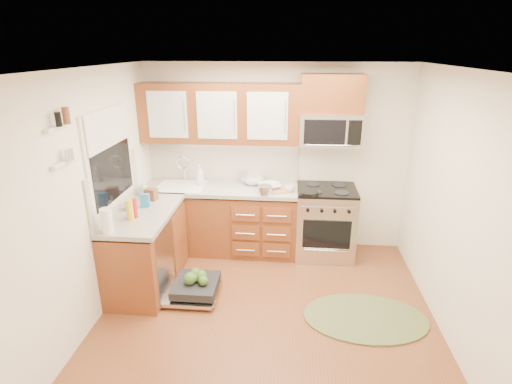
# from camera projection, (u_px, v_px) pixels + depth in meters

# --- Properties ---
(floor) EXTENTS (3.50, 3.50, 0.00)m
(floor) POSITION_uv_depth(u_px,v_px,m) (267.00, 317.00, 4.20)
(floor) COLOR brown
(floor) RESTS_ON ground
(ceiling) EXTENTS (3.50, 3.50, 0.00)m
(ceiling) POSITION_uv_depth(u_px,v_px,m) (269.00, 69.00, 3.34)
(ceiling) COLOR white
(ceiling) RESTS_ON ground
(wall_back) EXTENTS (3.50, 0.04, 2.50)m
(wall_back) POSITION_uv_depth(u_px,v_px,m) (276.00, 158.00, 5.41)
(wall_back) COLOR white
(wall_back) RESTS_ON ground
(wall_front) EXTENTS (3.50, 0.04, 2.50)m
(wall_front) POSITION_uv_depth(u_px,v_px,m) (247.00, 330.00, 2.13)
(wall_front) COLOR white
(wall_front) RESTS_ON ground
(wall_left) EXTENTS (0.04, 3.50, 2.50)m
(wall_left) POSITION_uv_depth(u_px,v_px,m) (90.00, 201.00, 3.92)
(wall_left) COLOR white
(wall_left) RESTS_ON ground
(wall_right) EXTENTS (0.04, 3.50, 2.50)m
(wall_right) POSITION_uv_depth(u_px,v_px,m) (460.00, 214.00, 3.62)
(wall_right) COLOR white
(wall_right) RESTS_ON ground
(base_cabinet_back) EXTENTS (2.05, 0.60, 0.85)m
(base_cabinet_back) POSITION_uv_depth(u_px,v_px,m) (221.00, 221.00, 5.47)
(base_cabinet_back) COLOR #612B15
(base_cabinet_back) RESTS_ON ground
(base_cabinet_left) EXTENTS (0.60, 1.25, 0.85)m
(base_cabinet_left) POSITION_uv_depth(u_px,v_px,m) (146.00, 251.00, 4.67)
(base_cabinet_left) COLOR #612B15
(base_cabinet_left) RESTS_ON ground
(countertop_back) EXTENTS (2.07, 0.64, 0.05)m
(countertop_back) POSITION_uv_depth(u_px,v_px,m) (220.00, 189.00, 5.30)
(countertop_back) COLOR #A4A096
(countertop_back) RESTS_ON base_cabinet_back
(countertop_left) EXTENTS (0.64, 1.27, 0.05)m
(countertop_left) POSITION_uv_depth(u_px,v_px,m) (143.00, 214.00, 4.50)
(countertop_left) COLOR #A4A096
(countertop_left) RESTS_ON base_cabinet_left
(backsplash_back) EXTENTS (2.05, 0.02, 0.57)m
(backsplash_back) POSITION_uv_depth(u_px,v_px,m) (223.00, 160.00, 5.47)
(backsplash_back) COLOR beige
(backsplash_back) RESTS_ON ground
(backsplash_left) EXTENTS (0.02, 1.25, 0.57)m
(backsplash_left) POSITION_uv_depth(u_px,v_px,m) (115.00, 187.00, 4.42)
(backsplash_left) COLOR beige
(backsplash_left) RESTS_ON ground
(upper_cabinets) EXTENTS (2.05, 0.35, 0.75)m
(upper_cabinets) POSITION_uv_depth(u_px,v_px,m) (220.00, 113.00, 5.09)
(upper_cabinets) COLOR #612B15
(upper_cabinets) RESTS_ON ground
(cabinet_over_mw) EXTENTS (0.76, 0.35, 0.47)m
(cabinet_over_mw) POSITION_uv_depth(u_px,v_px,m) (332.00, 94.00, 4.88)
(cabinet_over_mw) COLOR #612B15
(cabinet_over_mw) RESTS_ON ground
(range) EXTENTS (0.76, 0.64, 0.95)m
(range) POSITION_uv_depth(u_px,v_px,m) (325.00, 222.00, 5.31)
(range) COLOR silver
(range) RESTS_ON ground
(microwave) EXTENTS (0.76, 0.38, 0.40)m
(microwave) POSITION_uv_depth(u_px,v_px,m) (330.00, 129.00, 5.01)
(microwave) COLOR silver
(microwave) RESTS_ON ground
(sink) EXTENTS (0.62, 0.50, 0.26)m
(sink) POSITION_uv_depth(u_px,v_px,m) (181.00, 195.00, 5.36)
(sink) COLOR white
(sink) RESTS_ON ground
(dishwasher) EXTENTS (0.70, 0.60, 0.20)m
(dishwasher) POSITION_uv_depth(u_px,v_px,m) (193.00, 288.00, 4.52)
(dishwasher) COLOR silver
(dishwasher) RESTS_ON ground
(window) EXTENTS (0.03, 1.05, 1.05)m
(window) POSITION_uv_depth(u_px,v_px,m) (110.00, 158.00, 4.28)
(window) COLOR white
(window) RESTS_ON ground
(window_blind) EXTENTS (0.02, 0.96, 0.40)m
(window_blind) POSITION_uv_depth(u_px,v_px,m) (108.00, 128.00, 4.17)
(window_blind) COLOR white
(window_blind) RESTS_ON ground
(shelf_upper) EXTENTS (0.04, 0.40, 0.03)m
(shelf_upper) POSITION_uv_depth(u_px,v_px,m) (60.00, 127.00, 3.31)
(shelf_upper) COLOR white
(shelf_upper) RESTS_ON ground
(shelf_lower) EXTENTS (0.04, 0.40, 0.03)m
(shelf_lower) POSITION_uv_depth(u_px,v_px,m) (66.00, 162.00, 3.42)
(shelf_lower) COLOR white
(shelf_lower) RESTS_ON ground
(rug) EXTENTS (1.51, 1.28, 0.02)m
(rug) POSITION_uv_depth(u_px,v_px,m) (365.00, 318.00, 4.17)
(rug) COLOR brown
(rug) RESTS_ON ground
(skillet) EXTENTS (0.30, 0.30, 0.05)m
(skillet) POSITION_uv_depth(u_px,v_px,m) (309.00, 193.00, 4.93)
(skillet) COLOR black
(skillet) RESTS_ON range
(stock_pot) EXTENTS (0.23, 0.23, 0.11)m
(stock_pot) POSITION_uv_depth(u_px,v_px,m) (265.00, 190.00, 5.01)
(stock_pot) COLOR silver
(stock_pot) RESTS_ON countertop_back
(cutting_board) EXTENTS (0.30, 0.22, 0.02)m
(cutting_board) POSITION_uv_depth(u_px,v_px,m) (281.00, 191.00, 5.12)
(cutting_board) COLOR #A7844C
(cutting_board) RESTS_ON countertop_back
(canister) EXTENTS (0.12, 0.12, 0.16)m
(canister) POSITION_uv_depth(u_px,v_px,m) (244.00, 177.00, 5.43)
(canister) COLOR silver
(canister) RESTS_ON countertop_back
(paper_towel_roll) EXTENTS (0.15, 0.15, 0.25)m
(paper_towel_roll) POSITION_uv_depth(u_px,v_px,m) (107.00, 221.00, 3.96)
(paper_towel_roll) COLOR white
(paper_towel_roll) RESTS_ON countertop_left
(mustard_bottle) EXTENTS (0.09, 0.09, 0.23)m
(mustard_bottle) POSITION_uv_depth(u_px,v_px,m) (130.00, 210.00, 4.25)
(mustard_bottle) COLOR yellow
(mustard_bottle) RESTS_ON countertop_left
(red_bottle) EXTENTS (0.07, 0.07, 0.21)m
(red_bottle) POSITION_uv_depth(u_px,v_px,m) (135.00, 208.00, 4.31)
(red_bottle) COLOR red
(red_bottle) RESTS_ON countertop_left
(wooden_box) EXTENTS (0.16, 0.13, 0.14)m
(wooden_box) POSITION_uv_depth(u_px,v_px,m) (151.00, 194.00, 4.83)
(wooden_box) COLOR brown
(wooden_box) RESTS_ON countertop_left
(blue_carton) EXTENTS (0.11, 0.07, 0.16)m
(blue_carton) POSITION_uv_depth(u_px,v_px,m) (145.00, 200.00, 4.60)
(blue_carton) COLOR #2880BE
(blue_carton) RESTS_ON countertop_left
(bowl_a) EXTENTS (0.38, 0.38, 0.07)m
(bowl_a) POSITION_uv_depth(u_px,v_px,m) (269.00, 186.00, 5.21)
(bowl_a) COLOR #999999
(bowl_a) RESTS_ON countertop_back
(bowl_b) EXTENTS (0.29, 0.29, 0.09)m
(bowl_b) POSITION_uv_depth(u_px,v_px,m) (253.00, 181.00, 5.39)
(bowl_b) COLOR #999999
(bowl_b) RESTS_ON countertop_back
(cup) EXTENTS (0.14, 0.14, 0.10)m
(cup) POSITION_uv_depth(u_px,v_px,m) (290.00, 188.00, 5.10)
(cup) COLOR #999999
(cup) RESTS_ON countertop_back
(soap_bottle_a) EXTENTS (0.12, 0.12, 0.28)m
(soap_bottle_a) POSITION_uv_depth(u_px,v_px,m) (200.00, 175.00, 5.31)
(soap_bottle_a) COLOR #999999
(soap_bottle_a) RESTS_ON countertop_back
(soap_bottle_b) EXTENTS (0.11, 0.11, 0.19)m
(soap_bottle_b) POSITION_uv_depth(u_px,v_px,m) (143.00, 188.00, 4.96)
(soap_bottle_b) COLOR #999999
(soap_bottle_b) RESTS_ON countertop_left
(soap_bottle_c) EXTENTS (0.15, 0.15, 0.15)m
(soap_bottle_c) POSITION_uv_depth(u_px,v_px,m) (128.00, 204.00, 4.52)
(soap_bottle_c) COLOR #999999
(soap_bottle_c) RESTS_ON countertop_left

